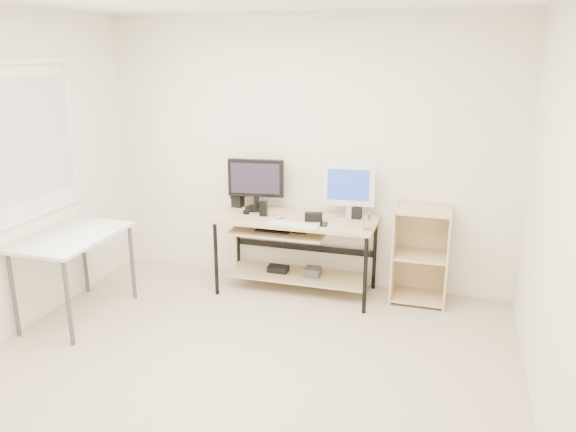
# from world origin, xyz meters

# --- Properties ---
(room) EXTENTS (4.01, 4.01, 2.62)m
(room) POSITION_xyz_m (-0.14, 0.04, 1.32)
(room) COLOR #C4B297
(room) RESTS_ON ground
(desk) EXTENTS (1.50, 0.65, 0.75)m
(desk) POSITION_xyz_m (-0.03, 1.66, 0.54)
(desk) COLOR tan
(desk) RESTS_ON ground
(side_table) EXTENTS (0.60, 1.00, 0.75)m
(side_table) POSITION_xyz_m (-1.68, 0.60, 0.67)
(side_table) COLOR silver
(side_table) RESTS_ON ground
(shelf_unit) EXTENTS (0.50, 0.40, 0.90)m
(shelf_unit) POSITION_xyz_m (1.15, 1.82, 0.45)
(shelf_unit) COLOR #D8BC87
(shelf_unit) RESTS_ON ground
(black_monitor) EXTENTS (0.55, 0.23, 0.50)m
(black_monitor) POSITION_xyz_m (-0.45, 1.81, 1.04)
(black_monitor) COLOR black
(black_monitor) RESTS_ON desk
(white_imac) EXTENTS (0.48, 0.15, 0.52)m
(white_imac) POSITION_xyz_m (0.46, 1.82, 1.05)
(white_imac) COLOR silver
(white_imac) RESTS_ON desk
(keyboard) EXTENTS (0.47, 0.18, 0.02)m
(keyboard) POSITION_xyz_m (0.04, 1.41, 0.76)
(keyboard) COLOR silver
(keyboard) RESTS_ON desk
(mouse) EXTENTS (0.08, 0.11, 0.03)m
(mouse) POSITION_xyz_m (-0.14, 1.58, 0.77)
(mouse) COLOR #ACACB1
(mouse) RESTS_ON desk
(center_speaker) EXTENTS (0.17, 0.10, 0.08)m
(center_speaker) POSITION_xyz_m (0.18, 1.59, 0.79)
(center_speaker) COLOR black
(center_speaker) RESTS_ON desk
(speaker_left) EXTENTS (0.12, 0.12, 0.22)m
(speaker_left) POSITION_xyz_m (-0.67, 1.85, 0.87)
(speaker_left) COLOR black
(speaker_left) RESTS_ON desk
(speaker_right) EXTENTS (0.09, 0.09, 0.11)m
(speaker_right) POSITION_xyz_m (0.55, 1.79, 0.80)
(speaker_right) COLOR black
(speaker_right) RESTS_ON desk
(audio_controller) EXTENTS (0.07, 0.05, 0.14)m
(audio_controller) POSITION_xyz_m (-0.31, 1.61, 0.82)
(audio_controller) COLOR black
(audio_controller) RESTS_ON desk
(volume_puck) EXTENTS (0.07, 0.07, 0.03)m
(volume_puck) POSITION_xyz_m (-0.50, 1.64, 0.76)
(volume_puck) COLOR black
(volume_puck) RESTS_ON desk
(smartphone) EXTENTS (0.08, 0.13, 0.01)m
(smartphone) POSITION_xyz_m (0.30, 1.51, 0.75)
(smartphone) COLOR black
(smartphone) RESTS_ON desk
(coaster) EXTENTS (0.12, 0.12, 0.01)m
(coaster) POSITION_xyz_m (0.69, 1.48, 0.75)
(coaster) COLOR #A6764B
(coaster) RESTS_ON desk
(drinking_glass) EXTENTS (0.09, 0.09, 0.14)m
(drinking_glass) POSITION_xyz_m (0.69, 1.48, 0.83)
(drinking_glass) COLOR white
(drinking_glass) RESTS_ON coaster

